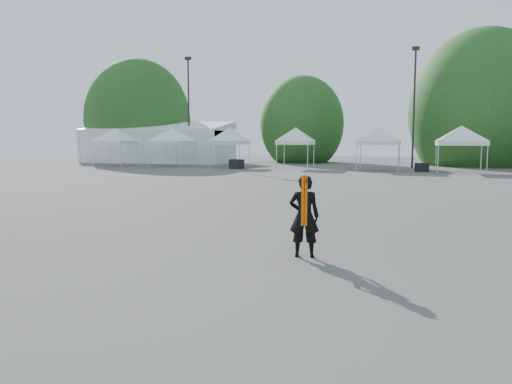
% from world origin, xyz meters
% --- Properties ---
extents(ground, '(120.00, 120.00, 0.00)m').
position_xyz_m(ground, '(0.00, 0.00, 0.00)').
color(ground, '#474442').
rests_on(ground, ground).
extents(marquee, '(15.00, 6.25, 4.23)m').
position_xyz_m(marquee, '(-22.00, 35.00, 1.97)').
color(marquee, white).
rests_on(marquee, ground).
extents(light_pole_west, '(0.60, 0.25, 10.30)m').
position_xyz_m(light_pole_west, '(-18.00, 34.00, 5.77)').
color(light_pole_west, black).
rests_on(light_pole_west, ground).
extents(light_pole_east, '(0.60, 0.25, 9.80)m').
position_xyz_m(light_pole_east, '(3.00, 32.00, 5.52)').
color(light_pole_east, black).
rests_on(light_pole_east, ground).
extents(tree_far_w, '(4.80, 4.80, 7.30)m').
position_xyz_m(tree_far_w, '(-26.00, 38.00, 4.54)').
color(tree_far_w, '#382314').
rests_on(tree_far_w, ground).
extents(tree_mid_w, '(4.16, 4.16, 6.33)m').
position_xyz_m(tree_mid_w, '(-8.00, 40.00, 3.93)').
color(tree_mid_w, '#382314').
rests_on(tree_mid_w, ground).
extents(tree_mid_e, '(5.12, 5.12, 7.79)m').
position_xyz_m(tree_mid_e, '(9.00, 39.00, 4.84)').
color(tree_mid_e, '#382314').
rests_on(tree_mid_e, ground).
extents(tent_a, '(4.24, 4.24, 3.88)m').
position_xyz_m(tent_a, '(-22.35, 27.85, 3.06)').
color(tent_a, silver).
rests_on(tent_a, ground).
extents(tent_b, '(4.54, 4.54, 3.88)m').
position_xyz_m(tent_b, '(-17.24, 28.94, 3.06)').
color(tent_b, silver).
rests_on(tent_b, ground).
extents(tent_c, '(3.96, 3.96, 3.88)m').
position_xyz_m(tent_c, '(-11.77, 28.65, 3.06)').
color(tent_c, silver).
rests_on(tent_c, ground).
extents(tent_d, '(3.89, 3.89, 3.88)m').
position_xyz_m(tent_d, '(-6.15, 28.98, 3.06)').
color(tent_d, silver).
rests_on(tent_d, ground).
extents(tent_e, '(4.50, 4.50, 3.88)m').
position_xyz_m(tent_e, '(0.54, 27.93, 3.06)').
color(tent_e, silver).
rests_on(tent_e, ground).
extents(tent_f, '(4.71, 4.71, 3.88)m').
position_xyz_m(tent_f, '(6.26, 27.34, 3.06)').
color(tent_f, silver).
rests_on(tent_f, ground).
extents(man, '(0.66, 0.49, 1.65)m').
position_xyz_m(man, '(0.93, -1.41, 0.82)').
color(man, black).
rests_on(man, ground).
extents(crate_west, '(1.18, 1.05, 0.77)m').
position_xyz_m(crate_west, '(-10.47, 26.72, 0.38)').
color(crate_west, black).
rests_on(crate_west, ground).
extents(crate_mid, '(1.01, 0.92, 0.64)m').
position_xyz_m(crate_mid, '(3.67, 27.13, 0.32)').
color(crate_mid, black).
rests_on(crate_mid, ground).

